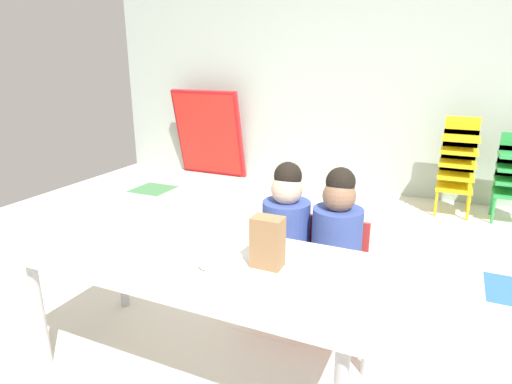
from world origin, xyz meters
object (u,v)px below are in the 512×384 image
at_px(paper_plate_near_edge, 223,256).
at_px(folded_activity_table, 209,134).
at_px(donut_powdered_loose, 211,263).
at_px(paper_bag_brown, 268,242).
at_px(craft_table, 199,267).
at_px(seated_child_middle_seat, 337,237).
at_px(seated_child_near_camera, 287,228).
at_px(kid_chair_yellow_stack, 458,161).
at_px(donut_powdered_on_plate, 223,252).

bearing_deg(paper_plate_near_edge, folded_activity_table, 121.48).
bearing_deg(donut_powdered_loose, paper_plate_near_edge, 88.06).
distance_m(folded_activity_table, paper_bag_brown, 3.78).
height_order(craft_table, seated_child_middle_seat, seated_child_middle_seat).
xyz_separation_m(seated_child_near_camera, seated_child_middle_seat, (0.28, 0.00, 0.00)).
bearing_deg(seated_child_middle_seat, craft_table, -129.93).
height_order(kid_chair_yellow_stack, paper_bag_brown, kid_chair_yellow_stack).
relative_size(paper_bag_brown, donut_powdered_on_plate, 2.02).
distance_m(folded_activity_table, paper_plate_near_edge, 3.66).
bearing_deg(kid_chair_yellow_stack, seated_child_middle_seat, -103.41).
distance_m(seated_child_near_camera, donut_powdered_loose, 0.66).
distance_m(folded_activity_table, donut_powdered_loose, 3.75).
bearing_deg(paper_plate_near_edge, paper_bag_brown, 0.53).
xyz_separation_m(folded_activity_table, paper_plate_near_edge, (1.91, -3.12, 0.07)).
bearing_deg(donut_powdered_on_plate, craft_table, -161.74).
relative_size(kid_chair_yellow_stack, paper_plate_near_edge, 5.11).
relative_size(folded_activity_table, paper_bag_brown, 4.94).
distance_m(seated_child_middle_seat, folded_activity_table, 3.45).
bearing_deg(seated_child_middle_seat, seated_child_near_camera, 180.00).
relative_size(kid_chair_yellow_stack, donut_powdered_on_plate, 8.43).
height_order(seated_child_middle_seat, paper_bag_brown, seated_child_middle_seat).
bearing_deg(paper_bag_brown, seated_child_near_camera, 102.02).
relative_size(kid_chair_yellow_stack, donut_powdered_loose, 8.26).
relative_size(craft_table, donut_powdered_on_plate, 14.76).
xyz_separation_m(seated_child_near_camera, paper_bag_brown, (0.12, -0.54, 0.15)).
distance_m(craft_table, paper_bag_brown, 0.36).
xyz_separation_m(folded_activity_table, donut_powdered_loose, (1.91, -3.22, 0.08)).
relative_size(craft_table, kid_chair_yellow_stack, 1.75).
xyz_separation_m(seated_child_middle_seat, donut_powdered_loose, (-0.38, -0.65, 0.06)).
bearing_deg(paper_bag_brown, craft_table, -173.47).
bearing_deg(kid_chair_yellow_stack, donut_powdered_on_plate, -107.99).
height_order(paper_plate_near_edge, donut_powdered_on_plate, donut_powdered_on_plate).
distance_m(paper_plate_near_edge, donut_powdered_on_plate, 0.02).
bearing_deg(paper_plate_near_edge, seated_child_middle_seat, 55.07).
xyz_separation_m(paper_bag_brown, paper_plate_near_edge, (-0.21, -0.00, -0.11)).
bearing_deg(kid_chair_yellow_stack, paper_plate_near_edge, -107.99).
relative_size(seated_child_middle_seat, folded_activity_table, 0.84).
bearing_deg(seated_child_near_camera, kid_chair_yellow_stack, 70.29).
bearing_deg(donut_powdered_on_plate, seated_child_middle_seat, 55.07).
relative_size(seated_child_near_camera, seated_child_middle_seat, 1.00).
bearing_deg(folded_activity_table, paper_plate_near_edge, -58.52).
distance_m(paper_bag_brown, donut_powdered_loose, 0.26).
bearing_deg(seated_child_near_camera, craft_table, -109.22).
xyz_separation_m(craft_table, kid_chair_yellow_stack, (1.04, 2.93, -0.03)).
relative_size(seated_child_middle_seat, donut_powdered_loose, 8.24).
bearing_deg(donut_powdered_on_plate, paper_bag_brown, 0.53).
bearing_deg(craft_table, paper_bag_brown, 6.53).
distance_m(craft_table, seated_child_middle_seat, 0.75).
relative_size(seated_child_middle_seat, paper_plate_near_edge, 5.10).
bearing_deg(craft_table, donut_powdered_on_plate, 18.26).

